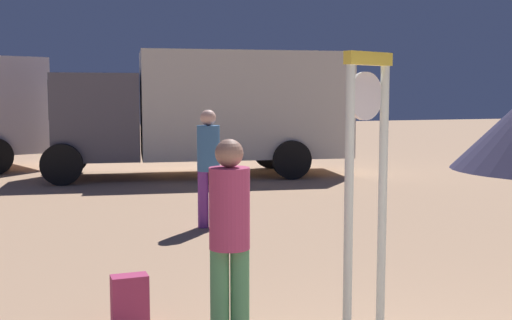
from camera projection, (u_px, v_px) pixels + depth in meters
standing_clock at (366, 167)px, 4.96m from camera, size 0.48×0.23×2.27m
person_near_clock at (230, 233)px, 4.83m from camera, size 0.31×0.31×1.62m
backpack at (130, 304)px, 5.24m from camera, size 0.30×0.21×0.47m
person_distant at (208, 162)px, 9.29m from camera, size 0.33×0.33×1.73m
box_truck_near at (211, 109)px, 15.38m from camera, size 7.41×3.41×2.96m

